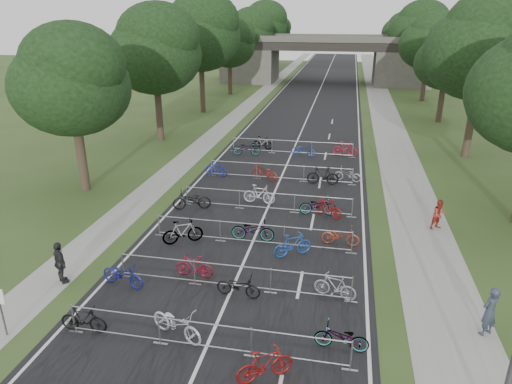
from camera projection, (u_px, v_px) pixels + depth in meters
road at (315, 100)px, 57.07m from camera, size 11.00×140.00×0.01m
sidewalk_right at (381, 102)px, 55.62m from camera, size 3.00×140.00×0.01m
sidewalk_left at (257, 98)px, 58.44m from camera, size 2.00×140.00×0.01m
lane_markings at (315, 100)px, 57.08m from camera, size 0.12×140.00×0.00m
overpass_bridge at (324, 59)px, 69.47m from camera, size 31.00×8.00×7.05m
park_sign at (0, 304)px, 14.97m from camera, size 0.45×0.06×1.83m
tree_left_0 at (72, 83)px, 25.69m from camera, size 6.72×6.72×10.25m
tree_left_1 at (155, 51)px, 36.34m from camera, size 7.56×7.56×11.53m
tree_right_1 at (486, 48)px, 31.65m from camera, size 8.18×8.18×12.47m
tree_left_2 at (201, 34)px, 46.99m from camera, size 8.40×8.40×12.81m
tree_right_2 at (448, 60)px, 43.32m from camera, size 6.16×6.16×9.39m
tree_left_3 at (230, 43)px, 58.53m from camera, size 6.72×6.72×10.25m
tree_right_3 at (431, 42)px, 53.91m from camera, size 7.17×7.17×10.93m
tree_left_4 at (249, 33)px, 69.18m from camera, size 7.56×7.56×11.53m
tree_right_4 at (418, 30)px, 64.50m from camera, size 8.18×8.18×12.47m
tree_left_5 at (264, 25)px, 79.83m from camera, size 8.40×8.40×12.81m
tree_right_5 at (408, 40)px, 76.16m from camera, size 6.16×6.16×9.39m
tree_left_6 at (274, 32)px, 91.38m from camera, size 6.72×6.72×10.25m
tree_right_6 at (401, 31)px, 86.75m from camera, size 7.17×7.17×10.93m
barrier_row_1 at (204, 336)px, 14.54m from camera, size 9.70×0.08×1.10m
barrier_row_2 at (232, 277)px, 17.83m from camera, size 9.70×0.08×1.10m
barrier_row_3 at (252, 234)px, 21.29m from camera, size 9.70×0.08×1.10m
barrier_row_4 at (267, 201)px, 24.94m from camera, size 9.70×0.08×1.10m
barrier_row_5 at (280, 172)px, 29.50m from camera, size 9.70×0.08×1.10m
barrier_row_6 at (292, 147)px, 34.98m from camera, size 9.70×0.08×1.10m
bike_4 at (83, 319)px, 15.42m from camera, size 1.68×0.55×0.99m
bike_5 at (177, 323)px, 15.13m from camera, size 2.23×1.48×1.11m
bike_6 at (265, 365)px, 13.37m from camera, size 1.80×1.39×1.08m
bike_7 at (342, 338)px, 14.60m from camera, size 1.79×0.70×0.92m
bike_8 at (123, 274)px, 18.05m from camera, size 2.03×1.06×1.02m
bike_9 at (194, 266)px, 18.67m from camera, size 1.64×0.50×0.98m
bike_10 at (238, 286)px, 17.37m from camera, size 1.78×0.74×0.91m
bike_11 at (335, 286)px, 17.28m from camera, size 1.72×0.85×0.99m
bike_12 at (183, 232)px, 21.38m from camera, size 1.94×1.44×1.16m
bike_13 at (253, 230)px, 21.66m from camera, size 2.09×0.78×1.09m
bike_14 at (293, 245)px, 20.26m from camera, size 1.81×1.40×1.09m
bike_15 at (341, 236)px, 21.27m from camera, size 1.79×0.69×0.93m
bike_16 at (192, 200)px, 25.10m from camera, size 2.20×1.34×1.09m
bike_17 at (259, 194)px, 25.88m from camera, size 1.88×0.63×1.12m
bike_18 at (318, 206)px, 24.44m from camera, size 2.02×0.90×1.03m
bike_19 at (328, 208)px, 24.21m from camera, size 1.73×1.30×1.03m
bike_20 at (216, 169)px, 30.27m from camera, size 1.68×0.83×0.97m
bike_21 at (265, 172)px, 29.57m from camera, size 2.09×1.52×1.05m
bike_22 at (323, 175)px, 28.75m from camera, size 2.01×0.62×1.20m
bike_23 at (348, 175)px, 29.33m from camera, size 1.79×0.87×0.90m
bike_24 at (247, 148)px, 34.72m from camera, size 2.17×1.03×1.10m
bike_25 at (262, 143)px, 36.28m from camera, size 1.72×0.73×1.00m
bike_26 at (303, 150)px, 34.53m from camera, size 1.96×1.01×0.98m
bike_27 at (345, 149)px, 34.47m from camera, size 1.94×0.80×1.13m
pedestrian_a at (490, 312)px, 15.15m from camera, size 0.79×0.76×1.82m
pedestrian_b at (439, 215)px, 22.76m from camera, size 0.94×0.88×1.53m
pedestrian_c at (60, 263)px, 18.10m from camera, size 1.10×0.99×1.80m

